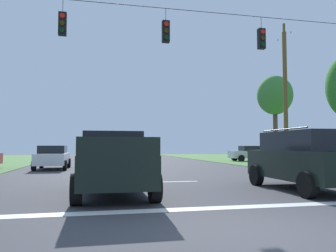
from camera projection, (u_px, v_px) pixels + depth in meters
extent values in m
plane|color=#3D3D42|center=(280.00, 236.00, 5.53)|extent=(120.00, 120.00, 0.00)
cube|color=white|center=(222.00, 208.00, 8.03)|extent=(14.91, 0.45, 0.01)
cube|color=white|center=(169.00, 182.00, 13.88)|extent=(2.50, 0.15, 0.01)
cube|color=white|center=(142.00, 169.00, 21.56)|extent=(2.50, 0.15, 0.01)
cube|color=white|center=(132.00, 164.00, 27.41)|extent=(2.50, 0.15, 0.01)
cube|color=white|center=(127.00, 162.00, 32.09)|extent=(2.50, 0.15, 0.01)
cube|color=white|center=(120.00, 158.00, 41.32)|extent=(2.50, 0.15, 0.01)
cylinder|color=black|center=(169.00, 9.00, 14.57)|extent=(17.83, 0.02, 0.02)
cylinder|color=black|center=(63.00, 6.00, 13.61)|extent=(0.02, 0.02, 0.56)
cube|color=black|center=(63.00, 24.00, 13.57)|extent=(0.32, 0.24, 0.95)
cylinder|color=red|center=(62.00, 16.00, 13.45)|extent=(0.20, 0.04, 0.20)
cylinder|color=#352203|center=(62.00, 23.00, 13.43)|extent=(0.20, 0.04, 0.20)
cylinder|color=black|center=(62.00, 30.00, 13.41)|extent=(0.20, 0.04, 0.20)
cylinder|color=black|center=(166.00, 15.00, 14.53)|extent=(0.02, 0.02, 0.56)
cube|color=black|center=(166.00, 32.00, 14.48)|extent=(0.32, 0.24, 0.95)
cylinder|color=red|center=(166.00, 24.00, 14.36)|extent=(0.20, 0.04, 0.20)
cylinder|color=#352203|center=(166.00, 31.00, 14.35)|extent=(0.20, 0.04, 0.20)
cylinder|color=black|center=(166.00, 38.00, 14.33)|extent=(0.20, 0.04, 0.20)
cylinder|color=black|center=(261.00, 23.00, 15.49)|extent=(0.02, 0.02, 0.56)
cube|color=black|center=(261.00, 39.00, 15.45)|extent=(0.32, 0.24, 0.95)
cylinder|color=red|center=(263.00, 32.00, 15.33)|extent=(0.20, 0.04, 0.20)
cylinder|color=#352203|center=(263.00, 38.00, 15.31)|extent=(0.20, 0.04, 0.20)
cylinder|color=black|center=(263.00, 44.00, 15.29)|extent=(0.20, 0.04, 0.20)
cube|color=black|center=(113.00, 167.00, 10.41)|extent=(2.01, 5.40, 0.85)
cube|color=black|center=(112.00, 143.00, 11.09)|extent=(1.85, 1.90, 0.70)
cube|color=black|center=(80.00, 146.00, 8.93)|extent=(0.10, 2.38, 0.45)
cube|color=black|center=(150.00, 146.00, 9.33)|extent=(0.10, 2.38, 0.45)
cube|color=black|center=(119.00, 146.00, 7.86)|extent=(1.96, 0.10, 0.45)
cylinder|color=black|center=(82.00, 176.00, 11.96)|extent=(0.28, 0.80, 0.80)
cylinder|color=black|center=(138.00, 175.00, 12.39)|extent=(0.28, 0.80, 0.80)
cylinder|color=black|center=(76.00, 189.00, 8.38)|extent=(0.28, 0.80, 0.80)
cylinder|color=black|center=(155.00, 187.00, 8.80)|extent=(0.28, 0.80, 0.80)
cube|color=black|center=(305.00, 165.00, 11.28)|extent=(2.09, 4.85, 0.95)
cube|color=black|center=(307.00, 141.00, 11.18)|extent=(1.89, 3.25, 0.65)
cylinder|color=black|center=(283.00, 130.00, 11.05)|extent=(0.13, 2.72, 0.05)
cylinder|color=black|center=(329.00, 130.00, 11.36)|extent=(0.13, 2.72, 0.05)
cylinder|color=black|center=(256.00, 175.00, 12.68)|extent=(0.28, 0.77, 0.76)
cylinder|color=black|center=(303.00, 174.00, 13.04)|extent=(0.28, 0.77, 0.76)
cylinder|color=black|center=(307.00, 185.00, 9.47)|extent=(0.28, 0.77, 0.76)
cube|color=silver|center=(53.00, 159.00, 21.67)|extent=(1.84, 4.32, 0.70)
cube|color=black|center=(53.00, 149.00, 21.70)|extent=(1.64, 2.11, 0.50)
cylinder|color=black|center=(65.00, 165.00, 20.44)|extent=(0.23, 0.64, 0.64)
cylinder|color=black|center=(34.00, 166.00, 20.07)|extent=(0.23, 0.64, 0.64)
cylinder|color=black|center=(69.00, 163.00, 23.22)|extent=(0.23, 0.64, 0.64)
cylinder|color=black|center=(42.00, 163.00, 22.85)|extent=(0.23, 0.64, 0.64)
cube|color=silver|center=(251.00, 154.00, 33.24)|extent=(4.39, 2.02, 0.70)
cube|color=black|center=(251.00, 148.00, 33.28)|extent=(2.18, 1.72, 0.50)
cylinder|color=black|center=(261.00, 158.00, 34.34)|extent=(0.65, 0.25, 0.64)
cylinder|color=black|center=(269.00, 158.00, 32.57)|extent=(0.65, 0.25, 0.64)
cylinder|color=black|center=(235.00, 158.00, 33.88)|extent=(0.65, 0.25, 0.64)
cylinder|color=black|center=(241.00, 158.00, 32.10)|extent=(0.65, 0.25, 0.64)
cylinder|color=brown|center=(285.00, 100.00, 21.81)|extent=(0.28, 0.28, 9.00)
cube|color=brown|center=(284.00, 38.00, 22.06)|extent=(0.12, 0.12, 1.94)
cylinder|color=#B2B7BC|center=(278.00, 40.00, 22.82)|extent=(0.08, 0.08, 0.12)
cylinder|color=#B2B7BC|center=(291.00, 32.00, 21.31)|extent=(0.08, 0.08, 0.12)
cylinder|color=brown|center=(276.00, 135.00, 27.57)|extent=(0.37, 0.37, 4.83)
ellipsoid|color=#3C7B35|center=(275.00, 95.00, 27.77)|extent=(2.92, 2.92, 3.23)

